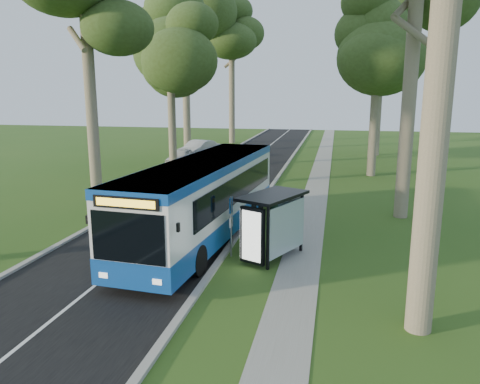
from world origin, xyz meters
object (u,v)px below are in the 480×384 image
object	(u,v)px
bus_shelter	(275,216)
bus_stop_sign	(231,219)
bus	(205,199)
car_white	(181,157)
car_silver	(198,150)
litter_bin	(275,201)

from	to	relation	value
bus_shelter	bus_stop_sign	bearing A→B (deg)	-158.49
bus	car_white	size ratio (longest dim) A/B	3.12
bus_stop_sign	bus	bearing A→B (deg)	133.85
bus	car_silver	size ratio (longest dim) A/B	2.54
bus_stop_sign	litter_bin	bearing A→B (deg)	88.86
car_white	car_silver	xyz separation A→B (m)	(0.28, 4.22, 0.13)
car_white	bus_shelter	bearing A→B (deg)	-60.84
bus_shelter	car_silver	bearing A→B (deg)	137.27
bus_shelter	car_white	size ratio (longest dim) A/B	0.78
bus_shelter	litter_bin	world-z (taller)	bus_shelter
bus_stop_sign	litter_bin	xyz separation A→B (m)	(0.73, 7.38, -0.97)
bus	car_white	bearing A→B (deg)	116.37
litter_bin	car_silver	world-z (taller)	car_silver
bus	litter_bin	xyz separation A→B (m)	(2.32, 5.44, -1.25)
bus_shelter	bus	bearing A→B (deg)	172.99
litter_bin	car_white	xyz separation A→B (m)	(-9.98, 14.00, 0.19)
bus	bus_stop_sign	xyz separation A→B (m)	(1.59, -1.94, -0.28)
bus	car_white	xyz separation A→B (m)	(-7.67, 19.45, -1.06)
car_silver	litter_bin	bearing A→B (deg)	-46.65
bus	bus_stop_sign	world-z (taller)	bus
bus_stop_sign	litter_bin	distance (m)	7.48
car_white	car_silver	bearing A→B (deg)	88.38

